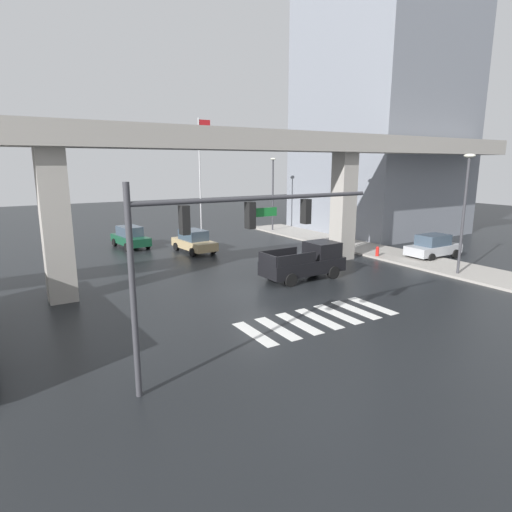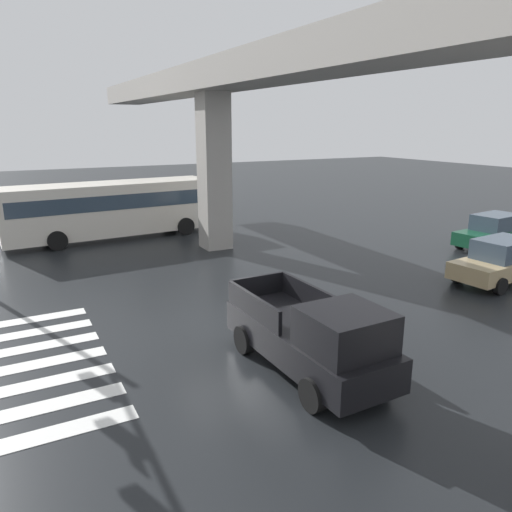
{
  "view_description": "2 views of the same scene",
  "coord_description": "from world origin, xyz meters",
  "views": [
    {
      "loc": [
        -11.56,
        -18.49,
        6.66
      ],
      "look_at": [
        0.43,
        1.18,
        1.66
      ],
      "focal_mm": 29.85,
      "sensor_mm": 36.0,
      "label": 1
    },
    {
      "loc": [
        12.65,
        -5.45,
        5.96
      ],
      "look_at": [
        -1.11,
        1.82,
        1.74
      ],
      "focal_mm": 34.14,
      "sensor_mm": 36.0,
      "label": 2
    }
  ],
  "objects": [
    {
      "name": "sedan_silver",
      "position": [
        14.93,
        0.49,
        0.85
      ],
      "size": [
        4.3,
        1.97,
        1.72
      ],
      "color": "#A8AAAF",
      "rests_on": "ground"
    },
    {
      "name": "fire_hydrant",
      "position": [
        11.56,
        2.6,
        0.43
      ],
      "size": [
        0.24,
        0.24,
        0.85
      ],
      "color": "red",
      "rests_on": "ground"
    },
    {
      "name": "traffic_signal_mast",
      "position": [
        -5.93,
        -7.04,
        4.56
      ],
      "size": [
        8.69,
        0.32,
        6.2
      ],
      "color": "#38383D",
      "rests_on": "ground"
    },
    {
      "name": "street_lamp_far_north",
      "position": [
        11.96,
        16.9,
        4.56
      ],
      "size": [
        0.44,
        0.7,
        7.24
      ],
      "color": "#38383D",
      "rests_on": "ground"
    },
    {
      "name": "sedan_tan",
      "position": [
        1.07,
        11.4,
        0.85
      ],
      "size": [
        2.26,
        4.44,
        1.72
      ],
      "color": "tan",
      "rests_on": "ground"
    },
    {
      "name": "street_lamp_mid_block",
      "position": [
        11.96,
        5.88,
        4.56
      ],
      "size": [
        0.44,
        0.7,
        7.24
      ],
      "color": "#38383D",
      "rests_on": "ground"
    },
    {
      "name": "crosswalk_stripes",
      "position": [
        -0.0,
        -4.83,
        0.01
      ],
      "size": [
        7.15,
        2.8,
        0.01
      ],
      "color": "silver",
      "rests_on": "ground"
    },
    {
      "name": "office_building",
      "position": [
        21.47,
        12.25,
        16.23
      ],
      "size": [
        12.61,
        13.48,
        32.46
      ],
      "primitive_type": "cube",
      "color": "gray",
      "rests_on": "ground"
    },
    {
      "name": "ground_plane",
      "position": [
        0.0,
        0.0,
        0.0
      ],
      "size": [
        120.0,
        120.0,
        0.0
      ],
      "primitive_type": "plane",
      "color": "black"
    },
    {
      "name": "sidewalk_east",
      "position": [
        13.16,
        2.0,
        0.07
      ],
      "size": [
        4.0,
        36.0,
        0.15
      ],
      "primitive_type": "cube",
      "color": "#9E9991",
      "rests_on": "ground"
    },
    {
      "name": "street_lamp_near_corner",
      "position": [
        11.96,
        -3.49,
        4.56
      ],
      "size": [
        0.44,
        0.7,
        7.24
      ],
      "color": "#38383D",
      "rests_on": "ground"
    },
    {
      "name": "flagpole",
      "position": [
        4.26,
        16.9,
        6.09
      ],
      "size": [
        1.16,
        0.12,
        10.57
      ],
      "color": "silver",
      "rests_on": "ground"
    },
    {
      "name": "pickup_truck",
      "position": [
        3.74,
        0.83,
        0.99
      ],
      "size": [
        5.14,
        2.16,
        2.08
      ],
      "color": "black",
      "rests_on": "ground"
    },
    {
      "name": "sedan_dark_green",
      "position": [
        -2.58,
        15.86,
        0.85
      ],
      "size": [
        2.34,
        4.48,
        1.72
      ],
      "color": "#14472D",
      "rests_on": "ground"
    },
    {
      "name": "elevated_overpass",
      "position": [
        0.0,
        3.83,
        7.42
      ],
      "size": [
        53.48,
        2.37,
        8.63
      ],
      "color": "#9E9991",
      "rests_on": "ground"
    }
  ]
}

